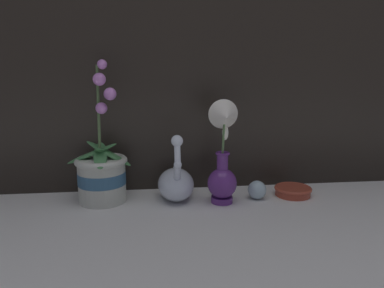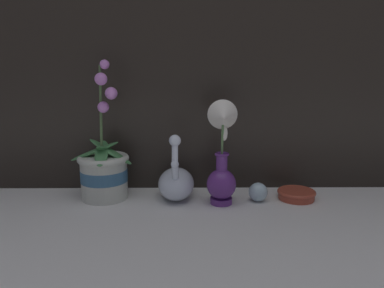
{
  "view_description": "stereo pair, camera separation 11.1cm",
  "coord_description": "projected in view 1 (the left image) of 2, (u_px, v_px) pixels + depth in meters",
  "views": [
    {
      "loc": [
        -0.15,
        -0.97,
        0.4
      ],
      "look_at": [
        -0.03,
        0.11,
        0.17
      ],
      "focal_mm": 35.0,
      "sensor_mm": 36.0,
      "label": 1
    },
    {
      "loc": [
        -0.04,
        -0.98,
        0.4
      ],
      "look_at": [
        -0.03,
        0.11,
        0.17
      ],
      "focal_mm": 35.0,
      "sensor_mm": 36.0,
      "label": 2
    }
  ],
  "objects": [
    {
      "name": "blue_vase",
      "position": [
        223.0,
        161.0,
        1.09
      ],
      "size": [
        0.09,
        0.1,
        0.31
      ],
      "color": "#602D7F",
      "rests_on": "ground_plane"
    },
    {
      "name": "ground_plane",
      "position": [
        207.0,
        213.0,
        1.05
      ],
      "size": [
        2.8,
        2.8,
        0.0
      ],
      "primitive_type": "plane",
      "color": "silver"
    },
    {
      "name": "glass_sphere",
      "position": [
        257.0,
        190.0,
        1.15
      ],
      "size": [
        0.06,
        0.06,
        0.06
      ],
      "color": "silver",
      "rests_on": "ground_plane"
    },
    {
      "name": "swan_figurine",
      "position": [
        176.0,
        182.0,
        1.15
      ],
      "size": [
        0.11,
        0.2,
        0.21
      ],
      "color": "silver",
      "rests_on": "ground_plane"
    },
    {
      "name": "orchid_potted_plant",
      "position": [
        102.0,
        172.0,
        1.12
      ],
      "size": [
        0.19,
        0.19,
        0.42
      ],
      "color": "beige",
      "rests_on": "ground_plane"
    },
    {
      "name": "window_backdrop",
      "position": [
        197.0,
        1.0,
        1.15
      ],
      "size": [
        2.8,
        0.03,
        1.2
      ],
      "color": "black",
      "rests_on": "ground_plane"
    },
    {
      "name": "amber_dish",
      "position": [
        293.0,
        190.0,
        1.18
      ],
      "size": [
        0.12,
        0.12,
        0.03
      ],
      "color": "#A8422D",
      "rests_on": "ground_plane"
    }
  ]
}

